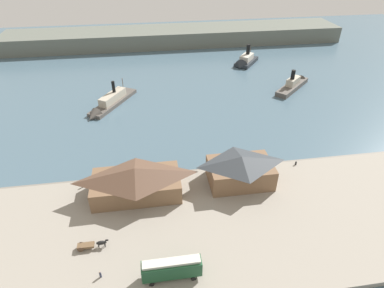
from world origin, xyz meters
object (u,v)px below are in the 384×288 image
ferry_shed_customs_shed (240,169)px  street_tram (172,268)px  ferry_shed_central_terminal (136,181)px  horse_cart (92,245)px  ferry_departing_north (295,84)px  pedestrian_standing_center (84,184)px  mooring_post_east (296,163)px  ferry_moored_east (245,62)px  ferry_moored_west (108,104)px  pedestrian_walking_east (100,275)px

ferry_shed_customs_shed → street_tram: 30.31m
ferry_shed_central_terminal → horse_cart: 17.15m
ferry_departing_north → ferry_shed_customs_shed: bearing=-125.0°
pedestrian_standing_center → mooring_post_east: 54.13m
ferry_moored_east → pedestrian_standing_center: bearing=-129.0°
street_tram → mooring_post_east: 45.20m
horse_cart → pedestrian_standing_center: bearing=101.7°
street_tram → ferry_moored_west: size_ratio=0.43×
ferry_shed_central_terminal → pedestrian_standing_center: bearing=161.6°
ferry_moored_west → ferry_shed_customs_shed: bearing=-53.9°
pedestrian_standing_center → pedestrian_walking_east: pedestrian_walking_east is taller
street_tram → pedestrian_standing_center: street_tram is taller
mooring_post_east → ferry_moored_east: bearing=83.5°
ferry_shed_customs_shed → ferry_moored_east: bearing=72.7°
mooring_post_east → pedestrian_walking_east: bearing=-151.6°
pedestrian_walking_east → ferry_moored_east: bearing=61.1°
pedestrian_standing_center → ferry_moored_west: 43.79m
ferry_shed_customs_shed → horse_cart: ferry_shed_customs_shed is taller
pedestrian_standing_center → pedestrian_walking_east: size_ratio=0.99×
ferry_moored_west → street_tram: bearing=-77.6°
ferry_shed_customs_shed → mooring_post_east: size_ratio=17.13×
ferry_shed_central_terminal → street_tram: size_ratio=1.95×
horse_cart → mooring_post_east: horse_cart is taller
street_tram → ferry_shed_customs_shed: bearing=51.3°
ferry_moored_west → ferry_moored_east: ferry_moored_east is taller
horse_cart → pedestrian_standing_center: horse_cart is taller
street_tram → horse_cart: street_tram is taller
ferry_moored_west → ferry_moored_east: bearing=29.7°
horse_cart → pedestrian_walking_east: (2.20, -6.73, -0.23)m
ferry_shed_central_terminal → pedestrian_walking_east: size_ratio=13.46×
mooring_post_east → ferry_moored_west: (-51.08, 43.05, -0.27)m
mooring_post_east → ferry_departing_north: size_ratio=0.05×
ferry_shed_central_terminal → ferry_shed_customs_shed: ferry_shed_customs_shed is taller
street_tram → ferry_departing_north: 96.14m
street_tram → ferry_departing_north: size_ratio=0.53×
pedestrian_walking_east → mooring_post_east: size_ratio=1.69×
pedestrian_walking_east → ferry_moored_west: ferry_moored_west is taller
ferry_shed_central_terminal → ferry_moored_east: size_ratio=1.22×
ferry_shed_central_terminal → ferry_moored_west: ferry_shed_central_terminal is taller
pedestrian_standing_center → mooring_post_east: (54.12, 0.64, -0.24)m
ferry_shed_central_terminal → ferry_moored_west: (-9.70, 47.93, -3.58)m
ferry_shed_customs_shed → ferry_departing_north: ferry_shed_customs_shed is taller
horse_cart → pedestrian_walking_east: horse_cart is taller
pedestrian_walking_east → mooring_post_east: (48.07, 25.99, -0.24)m
street_tram → ferry_moored_west: ferry_moored_west is taller
horse_cart → ferry_moored_west: bearing=90.7°
horse_cart → pedestrian_standing_center: 19.02m
horse_cart → ferry_moored_east: size_ratio=0.36×
pedestrian_standing_center → ferry_departing_north: 90.60m
pedestrian_standing_center → street_tram: bearing=-55.6°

